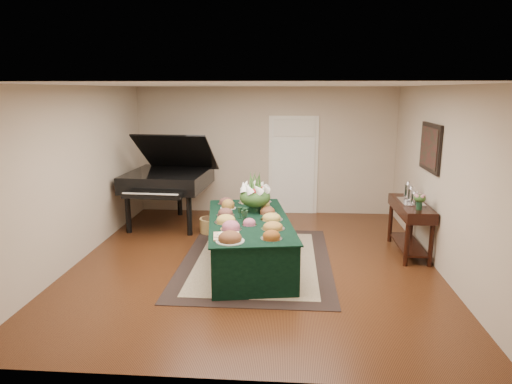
# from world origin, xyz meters

# --- Properties ---
(ground) EXTENTS (6.00, 6.00, 0.00)m
(ground) POSITION_xyz_m (0.00, 0.00, 0.00)
(ground) COLOR black
(ground) RESTS_ON ground
(area_rug) EXTENTS (2.31, 3.23, 0.01)m
(area_rug) POSITION_xyz_m (0.02, 0.02, 0.01)
(area_rug) COLOR black
(area_rug) RESTS_ON ground
(kitchen_doorway) EXTENTS (1.05, 0.07, 2.10)m
(kitchen_doorway) POSITION_xyz_m (0.60, 2.97, 1.02)
(kitchen_doorway) COLOR white
(kitchen_doorway) RESTS_ON ground
(buffet_table) EXTENTS (1.58, 2.69, 0.73)m
(buffet_table) POSITION_xyz_m (-0.07, -0.13, 0.37)
(buffet_table) COLOR black
(buffet_table) RESTS_ON ground
(food_platters) EXTENTS (1.16, 2.46, 0.12)m
(food_platters) POSITION_xyz_m (-0.11, -0.14, 0.77)
(food_platters) COLOR white
(food_platters) RESTS_ON buffet_table
(cutting_board) EXTENTS (0.40, 0.40, 0.10)m
(cutting_board) POSITION_xyz_m (-0.30, -0.98, 0.76)
(cutting_board) COLOR tan
(cutting_board) RESTS_ON buffet_table
(green_goblets) EXTENTS (0.18, 0.26, 0.18)m
(green_goblets) POSITION_xyz_m (-0.15, -0.20, 0.82)
(green_goblets) COLOR black
(green_goblets) RESTS_ON buffet_table
(floral_centerpiece) EXTENTS (0.51, 0.51, 0.51)m
(floral_centerpiece) POSITION_xyz_m (-0.02, 0.32, 1.03)
(floral_centerpiece) COLOR black
(floral_centerpiece) RESTS_ON buffet_table
(grand_piano) EXTENTS (1.70, 1.89, 1.83)m
(grand_piano) POSITION_xyz_m (-1.84, 1.89, 0.93)
(grand_piano) COLOR black
(grand_piano) RESTS_ON ground
(wicker_basket) EXTENTS (0.44, 0.44, 0.27)m
(wicker_basket) POSITION_xyz_m (-0.93, 1.43, 0.14)
(wicker_basket) COLOR #A58142
(wicker_basket) RESTS_ON ground
(mahogany_sideboard) EXTENTS (0.45, 1.37, 0.85)m
(mahogany_sideboard) POSITION_xyz_m (2.50, 0.57, 0.66)
(mahogany_sideboard) COLOR black
(mahogany_sideboard) RESTS_ON ground
(tea_service) EXTENTS (0.34, 0.74, 0.30)m
(tea_service) POSITION_xyz_m (2.50, 0.59, 0.97)
(tea_service) COLOR white
(tea_service) RESTS_ON mahogany_sideboard
(pink_bouquet) EXTENTS (0.20, 0.20, 0.25)m
(pink_bouquet) POSITION_xyz_m (2.50, 0.14, 1.02)
(pink_bouquet) COLOR black
(pink_bouquet) RESTS_ON mahogany_sideboard
(wall_painting) EXTENTS (0.05, 0.95, 0.75)m
(wall_painting) POSITION_xyz_m (2.72, 0.57, 1.75)
(wall_painting) COLOR black
(wall_painting) RESTS_ON ground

